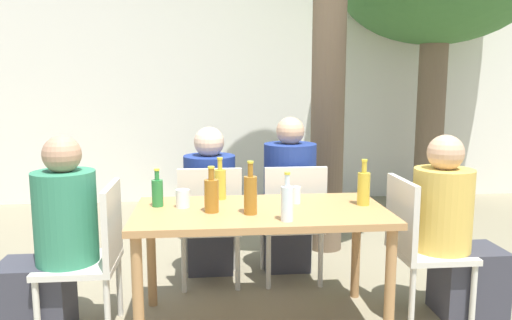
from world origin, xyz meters
The scene contains 18 objects.
cafe_building_wall centered at (0.00, 3.35, 1.40)m, with size 10.00×0.08×2.80m.
dining_table_front centered at (0.00, 0.00, 0.64)m, with size 1.50×0.77×0.73m.
patio_chair_0 centered at (-0.98, 0.00, 0.50)m, with size 0.44×0.44×0.89m.
patio_chair_1 centered at (0.98, 0.00, 0.50)m, with size 0.44×0.44×0.89m.
patio_chair_2 centered at (-0.30, 0.62, 0.50)m, with size 0.44×0.44×0.89m.
patio_chair_3 centered at (0.30, 0.62, 0.50)m, with size 0.44×0.44×0.89m.
person_seated_0 centered at (-1.22, 0.00, 0.53)m, with size 0.58×0.35×1.18m.
person_seated_1 centered at (1.22, 0.00, 0.52)m, with size 0.58×0.36×1.16m.
person_seated_2 centered at (-0.30, 0.85, 0.52)m, with size 0.38×0.59×1.15m.
person_seated_3 centered at (0.30, 0.84, 0.56)m, with size 0.39×0.60×1.22m.
amber_bottle_0 centered at (-0.07, -0.11, 0.84)m, with size 0.08×0.08×0.31m.
amber_bottle_1 centered at (-0.29, -0.04, 0.83)m, with size 0.08×0.08×0.27m.
oil_cruet_2 centered at (0.64, 0.04, 0.84)m, with size 0.08×0.08×0.28m.
green_bottle_3 centered at (-0.62, 0.13, 0.82)m, with size 0.07×0.07×0.23m.
water_bottle_4 centered at (0.11, -0.27, 0.83)m, with size 0.07×0.07×0.27m.
oil_cruet_5 centered at (-0.23, 0.29, 0.83)m, with size 0.08×0.08×0.27m.
drinking_glass_0 centered at (0.23, 0.12, 0.78)m, with size 0.06×0.06×0.11m.
drinking_glass_1 centered at (-0.46, 0.09, 0.78)m, with size 0.08×0.08×0.11m.
Camera 1 is at (-0.31, -2.88, 1.47)m, focal length 35.00 mm.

